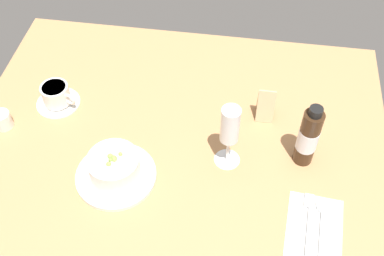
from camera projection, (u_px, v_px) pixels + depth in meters
The scene contains 8 objects.
ground_plane at pixel (178, 137), 126.07cm from camera, with size 110.00×84.00×3.00cm, color #B27F51.
porridge_bowl at pixel (115, 169), 113.19cm from camera, with size 19.67×19.67×8.32cm.
cutlery_setting at pixel (315, 226), 107.00cm from camera, with size 13.78×18.21×0.90cm.
coffee_cup at pixel (57, 96), 129.60cm from camera, with size 12.35×12.02×6.43cm.
creamer_jug at pixel (3, 120), 124.78cm from camera, with size 5.66×4.70×5.25cm.
wine_glass at pixel (230, 128), 109.96cm from camera, with size 6.48×6.48×18.54cm.
sauce_bottle_brown at pixel (308, 137), 112.97cm from camera, with size 4.98×4.98×18.74cm.
menu_card at pixel (266, 103), 125.59cm from camera, with size 4.56×5.52×9.34cm.
Camera 1 is at (15.55, -78.20, 96.26)cm, focal length 44.27 mm.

